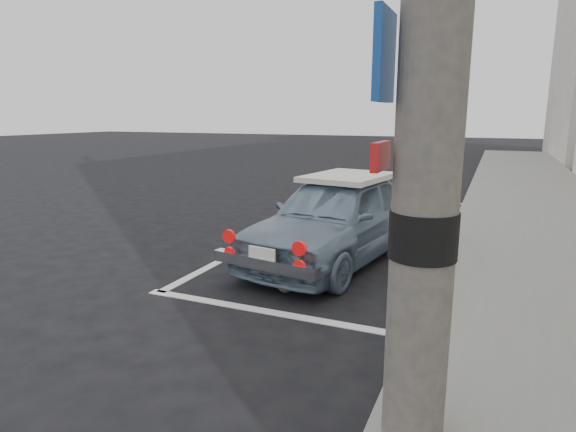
% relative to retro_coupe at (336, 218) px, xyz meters
% --- Properties ---
extents(ground, '(80.00, 80.00, 0.00)m').
position_rel_retro_coupe_xyz_m(ground, '(-0.48, -1.44, -0.58)').
color(ground, black).
rests_on(ground, ground).
extents(sidewalk, '(2.80, 40.00, 0.15)m').
position_rel_retro_coupe_xyz_m(sidewalk, '(2.72, 0.56, -0.51)').
color(sidewalk, slate).
rests_on(sidewalk, ground).
extents(pline_rear, '(3.00, 0.12, 0.01)m').
position_rel_retro_coupe_xyz_m(pline_rear, '(0.02, -1.94, -0.58)').
color(pline_rear, silver).
rests_on(pline_rear, ground).
extents(pline_front, '(3.00, 0.12, 0.01)m').
position_rel_retro_coupe_xyz_m(pline_front, '(0.02, 5.06, -0.58)').
color(pline_front, silver).
rests_on(pline_front, ground).
extents(pline_side, '(0.12, 7.00, 0.01)m').
position_rel_retro_coupe_xyz_m(pline_side, '(-1.38, 1.56, -0.58)').
color(pline_side, silver).
rests_on(pline_side, ground).
extents(retro_coupe, '(1.88, 3.55, 1.15)m').
position_rel_retro_coupe_xyz_m(retro_coupe, '(0.00, 0.00, 0.00)').
color(retro_coupe, gray).
rests_on(retro_coupe, ground).
extents(cat, '(0.29, 0.43, 0.24)m').
position_rel_retro_coupe_xyz_m(cat, '(-0.12, -1.37, -0.47)').
color(cat, '#706555').
rests_on(cat, ground).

